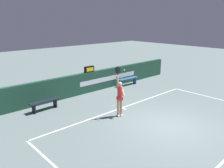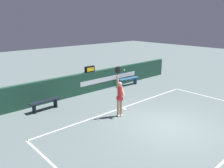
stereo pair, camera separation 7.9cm
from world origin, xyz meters
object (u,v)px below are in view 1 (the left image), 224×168
object	(u,v)px
speed_display	(89,69)
courtside_bench_far	(45,103)
tennis_player	(120,96)
courtside_bench_near	(128,80)
tennis_ball	(124,70)

from	to	relation	value
speed_display	courtside_bench_far	size ratio (longest dim) A/B	0.42
speed_display	tennis_player	bearing A→B (deg)	-107.46
speed_display	courtside_bench_far	bearing A→B (deg)	-165.66
courtside_bench_near	courtside_bench_far	distance (m)	6.59
tennis_player	courtside_bench_near	size ratio (longest dim) A/B	1.47
courtside_bench_near	speed_display	bearing A→B (deg)	169.19
tennis_ball	courtside_bench_far	distance (m)	4.57
speed_display	tennis_ball	xyz separation A→B (m)	(-1.25, -4.33, 0.82)
tennis_player	tennis_ball	world-z (taller)	tennis_player
speed_display	tennis_player	size ratio (longest dim) A/B	0.27
speed_display	courtside_bench_near	bearing A→B (deg)	-10.81
speed_display	tennis_ball	distance (m)	4.58
tennis_ball	courtside_bench_near	size ratio (longest dim) A/B	0.04
courtside_bench_far	courtside_bench_near	bearing A→B (deg)	3.04
tennis_player	tennis_ball	xyz separation A→B (m)	(0.03, -0.25, 1.30)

